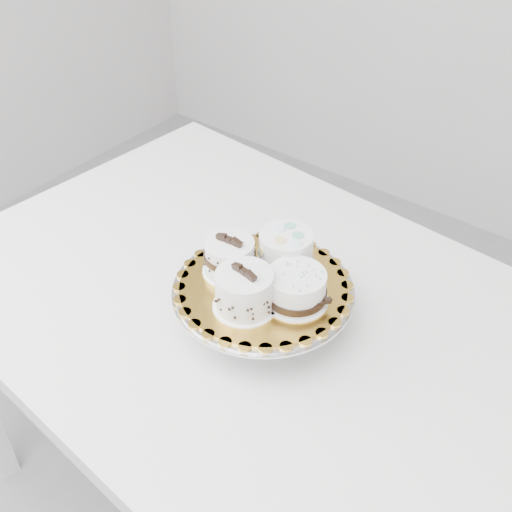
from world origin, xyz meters
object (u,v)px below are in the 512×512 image
Objects in this scene: cake_board at (263,286)px; cake_banded at (230,258)px; table at (261,330)px; cake_swirl at (244,291)px; cake_dots at (286,250)px; cake_stand at (263,299)px; cake_ribbon at (297,288)px.

cake_board is 2.96× the size of cake_banded.
table is 12.36× the size of cake_swirl.
cake_swirl is 0.93× the size of cake_dots.
cake_board reaches higher than table.
table is 0.14m from cake_stand.
cake_banded reaches higher than cake_dots.
cake_ribbon reaches higher than table.
cake_ribbon is (0.10, -0.03, 0.19)m from table.
cake_stand is 3.23× the size of cake_banded.
table is at bearing 132.44° from cake_stand.
cake_banded is at bearing -130.70° from table.
cake_swirl is (0.01, -0.06, 0.04)m from cake_board.
cake_dots is 0.90× the size of cake_ribbon.
table is at bearing -175.57° from cake_ribbon.
cake_dots is at bearing 53.56° from table.
table is at bearing 120.04° from cake_swirl.
table is at bearing 39.17° from cake_banded.
cake_board is 0.07m from cake_swirl.
cake_banded is 0.14m from cake_ribbon.
table is 0.22m from cake_swirl.
cake_swirl is at bearing -83.20° from cake_stand.
table is 0.22m from cake_ribbon.
cake_banded reaches higher than cake_stand.
cake_ribbon is (0.07, 0.00, 0.03)m from cake_board.
cake_swirl is (0.04, -0.10, 0.20)m from table.
cake_swirl reaches higher than cake_ribbon.
cake_banded is at bearing -131.82° from cake_dots.
table is 0.20m from cake_dots.
cake_ribbon is at bearing 2.79° from cake_board.
cake_board is at bearing -0.98° from cake_banded.
cake_banded is (-0.07, -0.01, 0.03)m from cake_board.
cake_banded is (-0.04, -0.04, 0.19)m from table.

